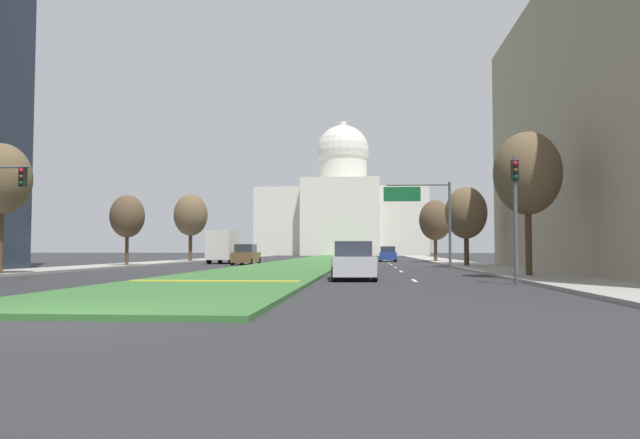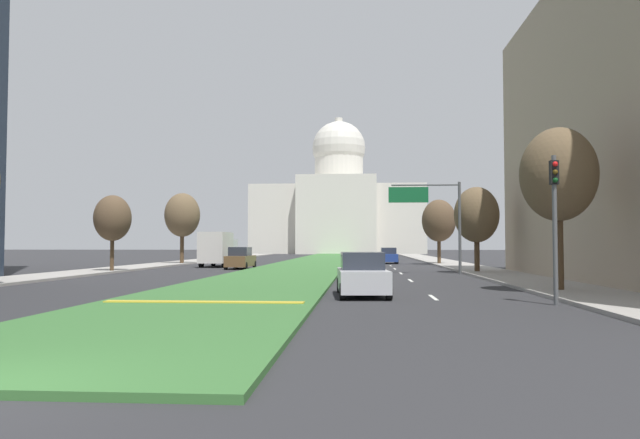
{
  "view_description": "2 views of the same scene",
  "coord_description": "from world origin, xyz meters",
  "px_view_note": "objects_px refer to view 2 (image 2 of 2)",
  "views": [
    {
      "loc": [
        6.09,
        -11.37,
        1.43
      ],
      "look_at": [
        1.48,
        44.91,
        4.23
      ],
      "focal_mm": 33.41,
      "sensor_mm": 36.0,
      "label": 1
    },
    {
      "loc": [
        5.33,
        -7.68,
        2.11
      ],
      "look_at": [
        0.75,
        56.73,
        4.82
      ],
      "focal_mm": 32.98,
      "sensor_mm": 36.0,
      "label": 2
    }
  ],
  "objects_px": {
    "traffic_light_near_right": "(555,209)",
    "sedan_lead_stopped": "(362,275)",
    "street_tree_right_near": "(558,175)",
    "street_tree_right_mid": "(477,215)",
    "sedan_midblock": "(241,259)",
    "capitol_building": "(339,210)",
    "street_tree_left_mid": "(113,218)",
    "street_tree_right_far": "(439,221)",
    "overhead_guide_sign": "(434,209)",
    "street_tree_left_far": "(182,215)",
    "box_truck_delivery": "(218,249)",
    "sedan_distant": "(389,256)"
  },
  "relations": [
    {
      "from": "traffic_light_near_right",
      "to": "sedan_lead_stopped",
      "type": "distance_m",
      "value": 7.8
    },
    {
      "from": "traffic_light_near_right",
      "to": "street_tree_right_near",
      "type": "relative_size",
      "value": 0.72
    },
    {
      "from": "street_tree_right_mid",
      "to": "sedan_midblock",
      "type": "xyz_separation_m",
      "value": [
        -18.65,
        6.15,
        -3.36
      ]
    },
    {
      "from": "capitol_building",
      "to": "street_tree_left_mid",
      "type": "distance_m",
      "value": 95.82
    },
    {
      "from": "traffic_light_near_right",
      "to": "street_tree_right_far",
      "type": "distance_m",
      "value": 40.19
    },
    {
      "from": "overhead_guide_sign",
      "to": "sedan_midblock",
      "type": "relative_size",
      "value": 1.4
    },
    {
      "from": "overhead_guide_sign",
      "to": "street_tree_left_far",
      "type": "distance_m",
      "value": 29.9
    },
    {
      "from": "overhead_guide_sign",
      "to": "sedan_midblock",
      "type": "xyz_separation_m",
      "value": [
        -15.37,
        7.66,
        -3.76
      ]
    },
    {
      "from": "sedan_lead_stopped",
      "to": "street_tree_left_far",
      "type": "bearing_deg",
      "value": 117.49
    },
    {
      "from": "traffic_light_near_right",
      "to": "street_tree_right_mid",
      "type": "height_order",
      "value": "street_tree_right_mid"
    },
    {
      "from": "street_tree_right_mid",
      "to": "sedan_midblock",
      "type": "bearing_deg",
      "value": 161.74
    },
    {
      "from": "street_tree_right_mid",
      "to": "sedan_midblock",
      "type": "distance_m",
      "value": 19.92
    },
    {
      "from": "sedan_midblock",
      "to": "sedan_lead_stopped",
      "type": "bearing_deg",
      "value": -67.9
    },
    {
      "from": "traffic_light_near_right",
      "to": "box_truck_delivery",
      "type": "height_order",
      "value": "traffic_light_near_right"
    },
    {
      "from": "street_tree_left_far",
      "to": "box_truck_delivery",
      "type": "height_order",
      "value": "street_tree_left_far"
    },
    {
      "from": "sedan_distant",
      "to": "box_truck_delivery",
      "type": "height_order",
      "value": "box_truck_delivery"
    },
    {
      "from": "capitol_building",
      "to": "sedan_distant",
      "type": "relative_size",
      "value": 8.52
    },
    {
      "from": "street_tree_right_near",
      "to": "sedan_midblock",
      "type": "relative_size",
      "value": 1.55
    },
    {
      "from": "street_tree_left_mid",
      "to": "sedan_lead_stopped",
      "type": "xyz_separation_m",
      "value": [
        18.52,
        -18.37,
        -3.19
      ]
    },
    {
      "from": "street_tree_left_far",
      "to": "capitol_building",
      "type": "bearing_deg",
      "value": 80.19
    },
    {
      "from": "overhead_guide_sign",
      "to": "street_tree_left_mid",
      "type": "distance_m",
      "value": 23.58
    },
    {
      "from": "traffic_light_near_right",
      "to": "sedan_lead_stopped",
      "type": "height_order",
      "value": "traffic_light_near_right"
    },
    {
      "from": "street_tree_right_near",
      "to": "street_tree_left_mid",
      "type": "bearing_deg",
      "value": 148.89
    },
    {
      "from": "street_tree_right_far",
      "to": "sedan_lead_stopped",
      "type": "height_order",
      "value": "street_tree_right_far"
    },
    {
      "from": "capitol_building",
      "to": "sedan_midblock",
      "type": "xyz_separation_m",
      "value": [
        -4.98,
        -87.67,
        -9.14
      ]
    },
    {
      "from": "street_tree_right_far",
      "to": "box_truck_delivery",
      "type": "xyz_separation_m",
      "value": [
        -21.28,
        -7.07,
        -2.83
      ]
    },
    {
      "from": "traffic_light_near_right",
      "to": "sedan_distant",
      "type": "bearing_deg",
      "value": 94.93
    },
    {
      "from": "street_tree_right_near",
      "to": "box_truck_delivery",
      "type": "bearing_deg",
      "value": 128.2
    },
    {
      "from": "overhead_guide_sign",
      "to": "street_tree_left_far",
      "type": "height_order",
      "value": "street_tree_left_far"
    },
    {
      "from": "street_tree_left_far",
      "to": "box_truck_delivery",
      "type": "distance_m",
      "value": 8.75
    },
    {
      "from": "overhead_guide_sign",
      "to": "sedan_distant",
      "type": "xyz_separation_m",
      "value": [
        -2.15,
        22.64,
        -3.82
      ]
    },
    {
      "from": "street_tree_right_mid",
      "to": "sedan_distant",
      "type": "bearing_deg",
      "value": 104.39
    },
    {
      "from": "street_tree_left_far",
      "to": "box_truck_delivery",
      "type": "relative_size",
      "value": 1.16
    },
    {
      "from": "capitol_building",
      "to": "box_truck_delivery",
      "type": "height_order",
      "value": "capitol_building"
    },
    {
      "from": "street_tree_right_far",
      "to": "sedan_midblock",
      "type": "height_order",
      "value": "street_tree_right_far"
    },
    {
      "from": "street_tree_left_mid",
      "to": "street_tree_left_far",
      "type": "bearing_deg",
      "value": 90.57
    },
    {
      "from": "street_tree_right_near",
      "to": "street_tree_left_far",
      "type": "relative_size",
      "value": 0.97
    },
    {
      "from": "street_tree_right_near",
      "to": "sedan_distant",
      "type": "xyz_separation_m",
      "value": [
        -5.63,
        38.35,
        -4.31
      ]
    },
    {
      "from": "capitol_building",
      "to": "street_tree_right_mid",
      "type": "distance_m",
      "value": 94.99
    },
    {
      "from": "sedan_distant",
      "to": "street_tree_right_mid",
      "type": "bearing_deg",
      "value": -75.61
    },
    {
      "from": "street_tree_left_mid",
      "to": "street_tree_left_far",
      "type": "height_order",
      "value": "street_tree_left_far"
    },
    {
      "from": "street_tree_left_mid",
      "to": "box_truck_delivery",
      "type": "bearing_deg",
      "value": 65.92
    },
    {
      "from": "sedan_lead_stopped",
      "to": "street_tree_right_near",
      "type": "bearing_deg",
      "value": 13.51
    },
    {
      "from": "traffic_light_near_right",
      "to": "street_tree_right_near",
      "type": "distance_m",
      "value": 5.85
    },
    {
      "from": "street_tree_left_mid",
      "to": "sedan_distant",
      "type": "bearing_deg",
      "value": 45.79
    },
    {
      "from": "street_tree_right_mid",
      "to": "box_truck_delivery",
      "type": "relative_size",
      "value": 0.98
    },
    {
      "from": "traffic_light_near_right",
      "to": "overhead_guide_sign",
      "type": "xyz_separation_m",
      "value": [
        -1.62,
        20.96,
        1.31
      ]
    },
    {
      "from": "sedan_midblock",
      "to": "sedan_distant",
      "type": "height_order",
      "value": "sedan_midblock"
    },
    {
      "from": "overhead_guide_sign",
      "to": "street_tree_right_near",
      "type": "xyz_separation_m",
      "value": [
        3.48,
        -15.71,
        0.5
      ]
    },
    {
      "from": "overhead_guide_sign",
      "to": "street_tree_left_mid",
      "type": "relative_size",
      "value": 1.13
    }
  ]
}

